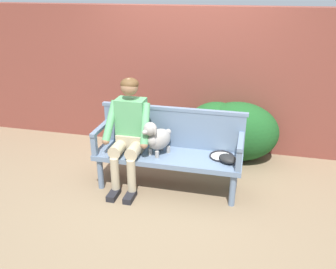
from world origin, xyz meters
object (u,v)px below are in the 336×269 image
(tennis_racket, at_px, (222,155))
(dog_on_bench, at_px, (157,138))
(baseball_glove, at_px, (228,159))
(garden_bench, at_px, (168,158))
(person_seated, at_px, (129,130))

(tennis_racket, bearing_deg, dog_on_bench, -169.19)
(tennis_racket, bearing_deg, baseball_glove, -63.05)
(dog_on_bench, bearing_deg, tennis_racket, 10.81)
(garden_bench, distance_m, baseball_glove, 0.71)
(garden_bench, xyz_separation_m, person_seated, (-0.46, -0.02, 0.33))
(person_seated, distance_m, tennis_racket, 1.12)
(garden_bench, distance_m, tennis_racket, 0.63)
(dog_on_bench, height_order, tennis_racket, dog_on_bench)
(garden_bench, relative_size, person_seated, 1.31)
(garden_bench, relative_size, dog_on_bench, 4.01)
(tennis_racket, bearing_deg, person_seated, -173.87)
(tennis_racket, bearing_deg, garden_bench, -170.94)
(person_seated, xyz_separation_m, dog_on_bench, (0.34, -0.03, -0.06))
(dog_on_bench, bearing_deg, person_seated, 175.77)
(dog_on_bench, distance_m, tennis_racket, 0.78)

